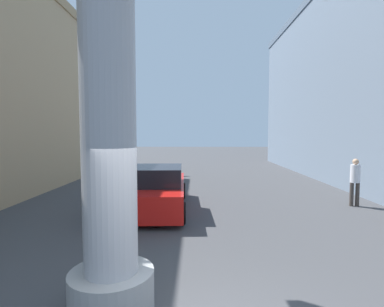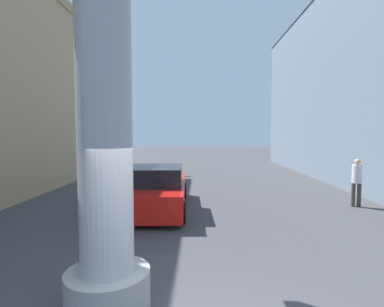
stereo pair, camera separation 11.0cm
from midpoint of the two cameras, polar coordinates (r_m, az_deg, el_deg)
name	(u,v)px [view 2 (the right image)]	position (r m, az deg, el deg)	size (l,w,h in m)	color
ground_plane	(194,193)	(13.59, 0.69, -7.53)	(89.50, 89.50, 0.00)	#424244
car_lead	(156,190)	(10.67, -6.67, -6.88)	(2.30, 5.02, 1.56)	black
palm_tree_far_left	(103,105)	(22.85, -16.39, 8.83)	(3.27, 3.16, 7.85)	brown
pedestrian_mid_right	(357,179)	(12.53, 29.10, -4.23)	(0.38, 0.38, 1.76)	#3F3833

